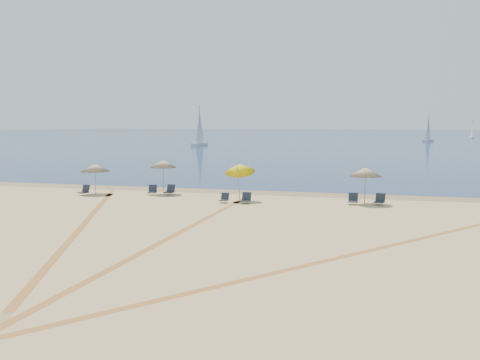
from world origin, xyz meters
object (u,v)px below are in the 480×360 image
object	(u,v)px
chair_3	(152,190)
umbrella_4	(365,172)
chair_8	(380,200)
chair_2	(84,191)
umbrella_3	(240,168)
chair_7	(353,199)
chair_4	(170,190)
umbrella_2	(163,164)
sailboat_2	(428,133)
chair_5	(224,198)
sailboat_1	(472,132)
sailboat_0	(200,133)
umbrella_1	(95,168)
chair_6	(246,199)

from	to	relation	value
chair_3	umbrella_4	bearing A→B (deg)	-16.34
chair_8	chair_2	bearing A→B (deg)	-163.31
umbrella_3	chair_7	world-z (taller)	umbrella_3
chair_3	chair_7	distance (m)	14.02
umbrella_3	chair_4	world-z (taller)	umbrella_3
umbrella_2	sailboat_2	bearing A→B (deg)	78.33
chair_5	chair_7	size ratio (longest dim) A/B	0.91
chair_4	chair_8	bearing A→B (deg)	2.00
chair_5	sailboat_1	bearing A→B (deg)	82.01
umbrella_2	chair_4	xyz separation A→B (m)	(0.73, -0.56, -1.83)
sailboat_0	sailboat_2	world-z (taller)	sailboat_0
umbrella_4	sailboat_2	distance (m)	124.70
umbrella_4	chair_3	world-z (taller)	umbrella_4
umbrella_3	chair_3	xyz separation A→B (m)	(-6.73, 1.17, -1.83)
chair_2	chair_7	world-z (taller)	chair_2
sailboat_1	sailboat_2	bearing A→B (deg)	-112.80
umbrella_3	sailboat_0	xyz separation A→B (m)	(-31.63, 81.34, 0.60)
umbrella_2	chair_2	size ratio (longest dim) A/B	3.15
chair_7	sailboat_2	size ratio (longest dim) A/B	0.09
chair_7	sailboat_2	world-z (taller)	sailboat_2
sailboat_1	chair_5	bearing A→B (deg)	-103.59
umbrella_3	chair_7	bearing A→B (deg)	2.21
chair_3	chair_7	xyz separation A→B (m)	(14.00, -0.89, 0.00)
umbrella_4	chair_2	bearing A→B (deg)	-176.93
chair_3	umbrella_1	bearing A→B (deg)	172.89
umbrella_2	sailboat_0	distance (m)	83.34
chair_5	sailboat_0	size ratio (longest dim) A/B	0.07
chair_4	chair_7	xyz separation A→B (m)	(12.76, -1.13, -0.01)
umbrella_1	chair_5	bearing A→B (deg)	-9.95
umbrella_1	umbrella_3	distance (m)	10.91
chair_7	chair_8	xyz separation A→B (m)	(1.61, 0.14, 0.00)
umbrella_2	chair_6	distance (m)	7.82
umbrella_2	umbrella_3	distance (m)	6.53
chair_5	chair_7	xyz separation A→B (m)	(7.96, 1.46, 0.04)
umbrella_3	chair_5	bearing A→B (deg)	-120.41
chair_4	umbrella_3	bearing A→B (deg)	-8.46
chair_2	chair_7	xyz separation A→B (m)	(18.54, 0.54, -0.00)
chair_4	umbrella_1	bearing A→B (deg)	-165.67
chair_8	chair_6	bearing A→B (deg)	-154.57
umbrella_2	sailboat_0	bearing A→B (deg)	107.75
chair_3	sailboat_1	xyz separation A→B (m)	(42.50, 166.07, 1.62)
umbrella_2	sailboat_1	xyz separation A→B (m)	(41.99, 165.27, -0.23)
chair_6	sailboat_0	bearing A→B (deg)	110.68
sailboat_2	chair_2	bearing A→B (deg)	-79.44
chair_8	umbrella_4	bearing A→B (deg)	173.95
sailboat_1	chair_8	bearing A→B (deg)	-100.53
chair_4	sailboat_0	xyz separation A→B (m)	(-26.13, 79.93, 2.41)
chair_5	umbrella_1	bearing A→B (deg)	174.28
chair_5	sailboat_1	size ratio (longest dim) A/B	0.10
umbrella_4	sailboat_1	world-z (taller)	sailboat_1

